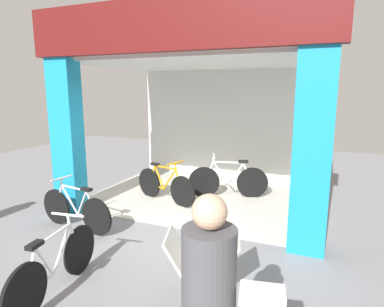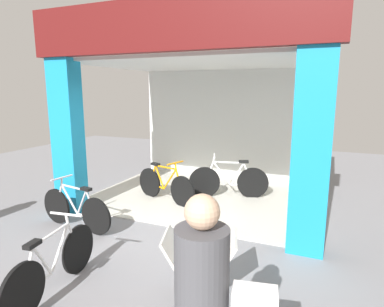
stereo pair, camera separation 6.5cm
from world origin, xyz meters
name	(u,v)px [view 1 (the left image)]	position (x,y,z in m)	size (l,w,h in m)	color
ground_plane	(172,227)	(0.00, 0.00, 0.00)	(17.83, 17.83, 0.00)	gray
shop_facade	(207,109)	(0.00, 1.71, 1.96)	(5.12, 3.92, 3.72)	beige
bicycle_inside_0	(165,185)	(-0.73, 1.15, 0.36)	(1.58, 0.61, 0.91)	black
bicycle_inside_1	(228,181)	(0.44, 1.94, 0.38)	(1.66, 0.65, 0.96)	black
bicycle_parked_0	(55,266)	(-0.43, -2.22, 0.35)	(0.44, 1.59, 0.88)	black
bicycle_parked_1	(76,209)	(-1.49, -0.67, 0.35)	(1.59, 0.44, 0.88)	black
sandwich_board_sign	(202,264)	(1.14, -1.56, 0.37)	(0.96, 0.78, 0.74)	silver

